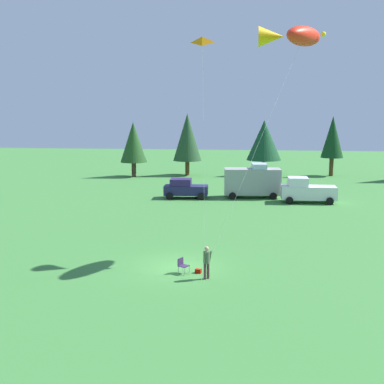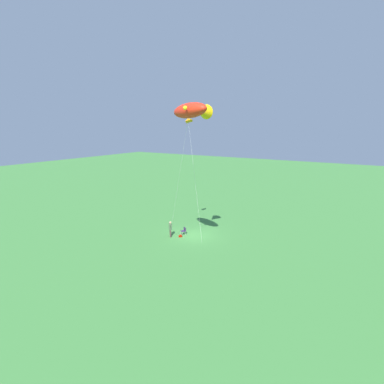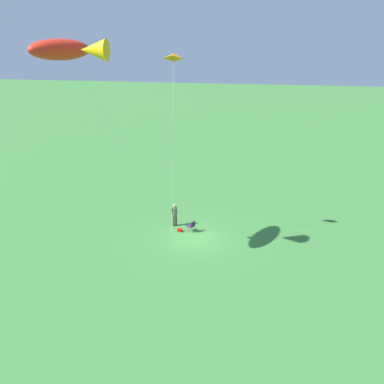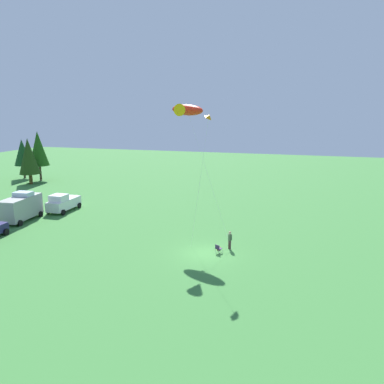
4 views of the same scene
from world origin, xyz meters
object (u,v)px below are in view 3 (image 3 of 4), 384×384
(person_kite_flyer, at_px, (175,213))
(backpack_on_grass, at_px, (180,230))
(kite_delta_orange, at_px, (174,57))
(kite_large_fish, at_px, (69,50))
(folding_chair, at_px, (192,225))

(person_kite_flyer, relative_size, backpack_on_grass, 5.44)
(backpack_on_grass, relative_size, kite_delta_orange, 0.03)
(person_kite_flyer, relative_size, kite_delta_orange, 0.14)
(kite_large_fish, bearing_deg, person_kite_flyer, -128.94)
(backpack_on_grass, xyz_separation_m, kite_delta_orange, (0.08, 1.04, 12.08))
(kite_large_fish, relative_size, kite_delta_orange, 1.07)
(folding_chair, bearing_deg, kite_delta_orange, 80.10)
(kite_large_fish, height_order, kite_delta_orange, kite_large_fish)
(person_kite_flyer, height_order, backpack_on_grass, person_kite_flyer)
(folding_chair, xyz_separation_m, kite_delta_orange, (0.92, 1.16, 11.70))
(backpack_on_grass, relative_size, kite_large_fish, 0.02)
(person_kite_flyer, bearing_deg, backpack_on_grass, 163.74)
(kite_delta_orange, bearing_deg, folding_chair, -128.45)
(folding_chair, relative_size, kite_large_fish, 0.06)
(folding_chair, height_order, kite_delta_orange, kite_delta_orange)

